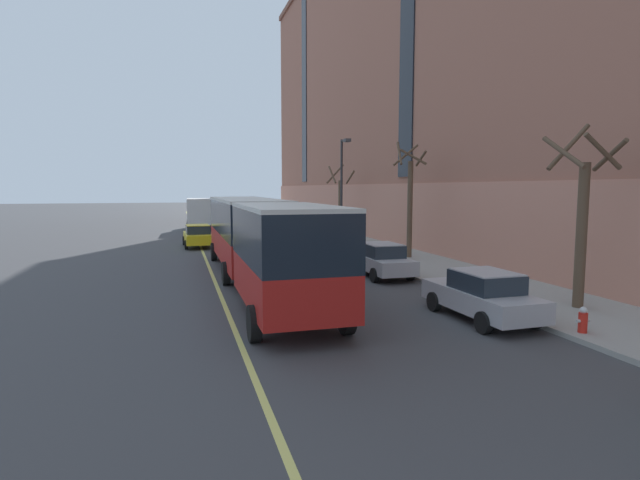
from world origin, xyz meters
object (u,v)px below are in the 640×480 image
at_px(street_tree_far_downtown, 340,202).
at_px(street_tree_mid_block, 582,215).
at_px(street_lamp, 343,182).
at_px(parked_car_darkgray_1, 281,225).
at_px(parked_car_silver_3, 380,260).
at_px(city_bus, 257,236).
at_px(fire_hydrant, 583,320).
at_px(parked_car_green_0, 311,236).
at_px(parked_car_silver_4, 482,295).
at_px(parked_car_darkgray_2, 267,220).
at_px(taxi_cab, 198,236).
at_px(box_truck, 199,212).
at_px(street_tree_far_uptown, 410,199).

bearing_deg(street_tree_far_downtown, street_tree_mid_block, -90.02).
bearing_deg(street_tree_far_downtown, street_lamp, -106.95).
distance_m(parked_car_darkgray_1, street_tree_mid_block, 31.04).
bearing_deg(parked_car_silver_3, street_lamp, 80.96).
bearing_deg(parked_car_darkgray_1, city_bus, -104.02).
bearing_deg(street_lamp, city_bus, -124.53).
bearing_deg(fire_hydrant, parked_car_green_0, 94.16).
xyz_separation_m(street_tree_far_downtown, street_lamp, (-2.03, -6.66, 1.52)).
bearing_deg(parked_car_silver_4, city_bus, 127.05).
relative_size(parked_car_darkgray_2, taxi_cab, 0.93).
height_order(parked_car_darkgray_1, street_lamp, street_lamp).
bearing_deg(fire_hydrant, parked_car_darkgray_2, 92.44).
relative_size(taxi_cab, street_tree_mid_block, 0.74).
xyz_separation_m(parked_car_silver_3, street_lamp, (1.68, 10.57, 3.73)).
bearing_deg(parked_car_darkgray_1, parked_car_silver_4, -89.85).
bearing_deg(parked_car_green_0, parked_car_silver_3, -89.66).
xyz_separation_m(box_truck, street_tree_mid_block, (10.71, -36.60, 1.46)).
height_order(street_tree_mid_block, street_tree_far_uptown, street_tree_far_uptown).
xyz_separation_m(city_bus, parked_car_silver_3, (5.81, 0.32, -1.30)).
xyz_separation_m(city_bus, box_truck, (-1.20, 28.91, -0.34)).
bearing_deg(street_tree_far_downtown, parked_car_silver_4, -98.30).
height_order(parked_car_darkgray_2, street_tree_mid_block, street_tree_mid_block).
distance_m(parked_car_green_0, street_tree_far_uptown, 8.97).
height_order(street_lamp, fire_hydrant, street_lamp).
bearing_deg(city_bus, parked_car_silver_4, -52.95).
xyz_separation_m(city_bus, street_tree_far_uptown, (9.51, 4.92, 1.40)).
distance_m(street_tree_mid_block, street_lamp, 18.73).
bearing_deg(box_truck, street_tree_far_uptown, -65.95).
bearing_deg(fire_hydrant, box_truck, 102.41).
relative_size(parked_car_green_0, street_tree_far_downtown, 0.80).
distance_m(street_tree_far_uptown, street_tree_far_downtown, 12.64).
xyz_separation_m(parked_car_darkgray_1, street_tree_far_downtown, (3.77, -5.49, 2.21)).
bearing_deg(street_tree_far_downtown, parked_car_silver_3, -102.15).
relative_size(taxi_cab, street_tree_far_uptown, 0.69).
xyz_separation_m(parked_car_darkgray_1, parked_car_silver_4, (0.08, -30.76, -0.00)).
distance_m(box_truck, street_tree_mid_block, 38.16).
height_order(city_bus, parked_car_silver_3, city_bus).
height_order(parked_car_green_0, parked_car_silver_4, same).
xyz_separation_m(city_bus, parked_car_silver_4, (5.83, -7.73, -1.30)).
relative_size(box_truck, fire_hydrant, 9.74).
distance_m(parked_car_darkgray_1, box_truck, 9.15).
height_order(parked_car_silver_3, street_lamp, street_lamp).
relative_size(parked_car_silver_3, street_tree_far_downtown, 0.79).
height_order(parked_car_darkgray_2, box_truck, box_truck).
height_order(city_bus, taxi_cab, city_bus).
height_order(taxi_cab, fire_hydrant, taxi_cab).
bearing_deg(parked_car_green_0, box_truck, 113.03).
height_order(city_bus, parked_car_green_0, city_bus).
relative_size(street_lamp, fire_hydrant, 9.95).
height_order(parked_car_darkgray_1, street_tree_far_uptown, street_tree_far_uptown).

